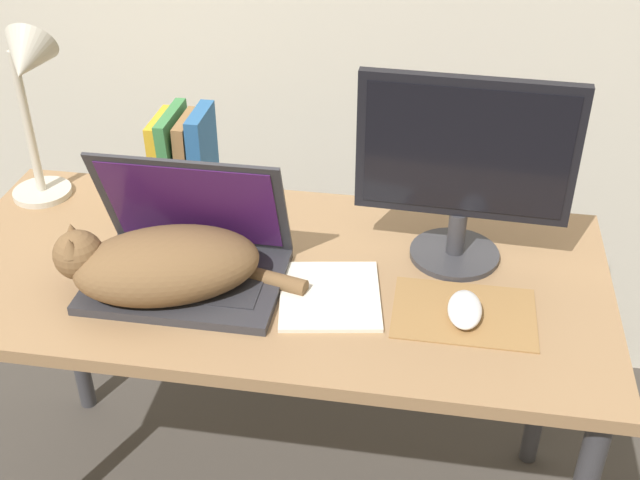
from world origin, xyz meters
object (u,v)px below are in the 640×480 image
object	(u,v)px
laptop	(188,257)
notepad	(330,295)
computer_mouse	(465,309)
desk_lamp	(29,89)
external_monitor	(464,166)
cat	(161,264)
book_row	(184,160)

from	to	relation	value
laptop	notepad	bearing A→B (deg)	-3.65
computer_mouse	desk_lamp	world-z (taller)	desk_lamp
external_monitor	notepad	distance (m)	0.35
laptop	cat	distance (m)	0.07
desk_lamp	notepad	size ratio (longest dim) A/B	1.73
laptop	cat	world-z (taller)	laptop
book_row	cat	bearing A→B (deg)	-80.49
external_monitor	cat	bearing A→B (deg)	-158.46
desk_lamp	notepad	xyz separation A→B (m)	(0.67, -0.24, -0.27)
cat	book_row	xyz separation A→B (m)	(-0.06, 0.34, 0.04)
laptop	computer_mouse	distance (m)	0.53
cat	desk_lamp	size ratio (longest dim) A/B	1.12
external_monitor	desk_lamp	world-z (taller)	desk_lamp
desk_lamp	notepad	world-z (taller)	desk_lamp
laptop	book_row	world-z (taller)	laptop
cat	desk_lamp	bearing A→B (deg)	141.74
computer_mouse	notepad	xyz separation A→B (m)	(-0.25, 0.02, -0.01)
cat	notepad	size ratio (longest dim) A/B	1.94
laptop	desk_lamp	bearing A→B (deg)	150.00
laptop	desk_lamp	distance (m)	0.50
cat	desk_lamp	xyz separation A→B (m)	(-0.36, 0.28, 0.21)
external_monitor	desk_lamp	distance (m)	0.90
computer_mouse	desk_lamp	bearing A→B (deg)	164.05
computer_mouse	notepad	world-z (taller)	computer_mouse
book_row	notepad	size ratio (longest dim) A/B	0.94
laptop	cat	size ratio (longest dim) A/B	0.80
book_row	desk_lamp	distance (m)	0.35
cat	computer_mouse	size ratio (longest dim) A/B	4.14
desk_lamp	notepad	distance (m)	0.76
laptop	notepad	size ratio (longest dim) A/B	1.55
laptop	external_monitor	bearing A→B (deg)	17.18
book_row	desk_lamp	xyz separation A→B (m)	(-0.30, -0.05, 0.17)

